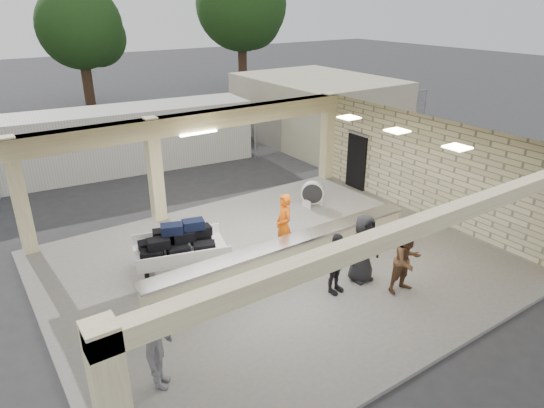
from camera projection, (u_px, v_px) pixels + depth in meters
ground at (277, 268)px, 13.51m from camera, size 120.00×120.00×0.00m
pavilion at (270, 214)px, 13.60m from camera, size 12.01×10.00×3.55m
baggage_counter at (287, 257)px, 12.90m from camera, size 8.20×0.58×0.98m
luggage_cart at (180, 246)px, 12.90m from camera, size 2.74×2.10×1.42m
drum_fan at (313, 193)px, 17.16m from camera, size 0.78×0.74×0.90m
baggage_handler at (284, 225)px, 13.68m from camera, size 0.49×0.73×1.85m
passenger_a at (407, 261)px, 11.97m from camera, size 0.86×0.44×1.72m
passenger_b at (335, 264)px, 11.93m from camera, size 0.99×0.49×1.62m
passenger_c at (160, 347)px, 8.96m from camera, size 1.01×1.18×1.80m
passenger_d at (363, 248)px, 12.42m from camera, size 0.91×0.38×1.85m
car_white_a at (259, 119)px, 26.90m from camera, size 5.23×2.53×1.49m
car_white_b at (342, 108)px, 29.91m from camera, size 4.48×2.59×1.33m
car_dark at (196, 115)px, 28.18m from camera, size 4.12×2.25×1.30m
container_white at (110, 141)px, 20.69m from camera, size 12.43×3.69×2.65m
fence at (350, 119)px, 25.64m from camera, size 12.06×0.06×2.03m
tree_mid at (84, 30)px, 32.66m from camera, size 6.00×5.60×8.00m
tree_right at (244, 8)px, 37.62m from camera, size 7.20×7.00×10.00m
adjacent_building at (317, 109)px, 25.41m from camera, size 6.00×8.00×3.20m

